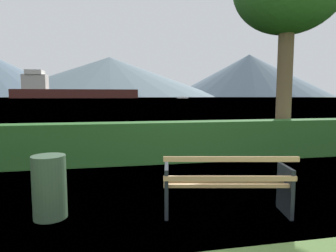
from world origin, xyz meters
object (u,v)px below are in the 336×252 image
(trash_bin, at_px, (49,187))
(cargo_ship_large, at_px, (67,91))
(fishing_boat_near, at_px, (183,98))
(park_bench, at_px, (227,184))

(trash_bin, relative_size, cargo_ship_large, 0.01)
(cargo_ship_large, relative_size, fishing_boat_near, 11.07)
(trash_bin, distance_m, fishing_boat_near, 211.12)
(park_bench, relative_size, cargo_ship_large, 0.02)
(fishing_boat_near, bearing_deg, park_bench, -103.93)
(park_bench, xyz_separation_m, cargo_ship_large, (-33.90, 236.97, 5.50))
(cargo_ship_large, bearing_deg, trash_bin, -82.41)
(park_bench, height_order, fishing_boat_near, fishing_boat_near)
(fishing_boat_near, bearing_deg, trash_bin, -104.58)
(fishing_boat_near, bearing_deg, cargo_ship_large, 159.13)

